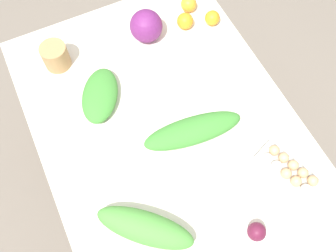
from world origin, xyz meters
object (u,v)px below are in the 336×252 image
object	(u,v)px
cabbage_purple	(146,26)
greens_bunch_kale	(193,131)
egg_carton	(287,172)
beet_root	(257,232)
greens_bunch_dandelion	(145,228)
paper_bag	(56,56)
orange_0	(212,18)
orange_3	(185,21)
greens_bunch_beet_tops	(100,95)
orange_2	(189,4)

from	to	relation	value
cabbage_purple	greens_bunch_kale	size ratio (longest dim) A/B	0.37
cabbage_purple	egg_carton	bearing A→B (deg)	-166.52
greens_bunch_kale	beet_root	size ratio (longest dim) A/B	6.04
cabbage_purple	greens_bunch_dandelion	bearing A→B (deg)	155.49
paper_bag	greens_bunch_kale	size ratio (longest dim) A/B	0.28
egg_carton	orange_0	bearing A→B (deg)	-28.63
egg_carton	orange_3	size ratio (longest dim) A/B	3.53
greens_bunch_beet_tops	beet_root	xyz separation A→B (m)	(-0.74, -0.29, -0.00)
egg_carton	paper_bag	xyz separation A→B (m)	(0.86, 0.61, 0.01)
greens_bunch_kale	beet_root	distance (m)	0.44
orange_0	greens_bunch_beet_tops	bearing A→B (deg)	104.77
greens_bunch_beet_tops	orange_3	world-z (taller)	orange_3
beet_root	orange_3	xyz separation A→B (m)	(0.94, -0.20, 0.00)
cabbage_purple	orange_0	xyz separation A→B (m)	(-0.06, -0.30, -0.04)
egg_carton	orange_2	size ratio (longest dim) A/B	3.64
cabbage_purple	orange_2	xyz separation A→B (m)	(0.06, -0.24, -0.04)
greens_bunch_dandelion	greens_bunch_kale	size ratio (longest dim) A/B	0.88
orange_2	orange_3	distance (m)	0.10
cabbage_purple	orange_3	world-z (taller)	cabbage_purple
paper_bag	beet_root	distance (m)	1.07
egg_carton	greens_bunch_kale	distance (m)	0.38
greens_bunch_dandelion	orange_3	size ratio (longest dim) A/B	4.63
greens_bunch_kale	orange_2	bearing A→B (deg)	-25.54
paper_bag	orange_2	xyz separation A→B (m)	(0.03, -0.65, -0.02)
beet_root	greens_bunch_dandelion	bearing A→B (deg)	62.74
paper_bag	greens_bunch_dandelion	world-z (taller)	paper_bag
egg_carton	orange_3	xyz separation A→B (m)	(0.81, 0.02, -0.00)
beet_root	orange_2	bearing A→B (deg)	-14.12
greens_bunch_kale	greens_bunch_dandelion	bearing A→B (deg)	129.12
greens_bunch_kale	orange_0	bearing A→B (deg)	-36.08
egg_carton	greens_bunch_dandelion	size ratio (longest dim) A/B	0.76
greens_bunch_kale	paper_bag	bearing A→B (deg)	33.71
greens_bunch_beet_tops	greens_bunch_kale	bearing A→B (deg)	-138.81
paper_bag	cabbage_purple	bearing A→B (deg)	-94.42
greens_bunch_beet_tops	egg_carton	bearing A→B (deg)	-140.37
greens_bunch_kale	beet_root	world-z (taller)	greens_bunch_kale
greens_bunch_dandelion	beet_root	bearing A→B (deg)	-117.26
egg_carton	greens_bunch_beet_tops	size ratio (longest dim) A/B	1.02
beet_root	orange_0	size ratio (longest dim) A/B	0.95
cabbage_purple	orange_2	distance (m)	0.25
beet_root	orange_3	distance (m)	0.96
paper_bag	greens_bunch_kale	world-z (taller)	paper_bag
cabbage_purple	paper_bag	bearing A→B (deg)	85.58
beet_root	orange_2	size ratio (longest dim) A/B	0.90
greens_bunch_beet_tops	beet_root	distance (m)	0.80
greens_bunch_kale	greens_bunch_beet_tops	world-z (taller)	greens_bunch_kale
egg_carton	orange_0	world-z (taller)	egg_carton
orange_0	orange_2	xyz separation A→B (m)	(0.12, 0.06, 0.00)
beet_root	orange_0	world-z (taller)	orange_0
greens_bunch_beet_tops	orange_0	size ratio (longest dim) A/B	3.77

